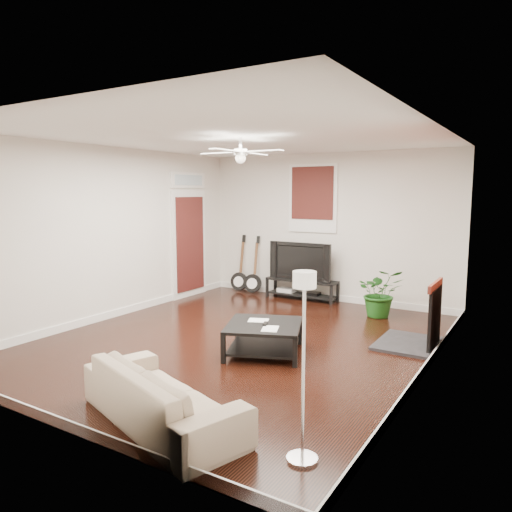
{
  "coord_description": "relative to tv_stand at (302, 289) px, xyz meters",
  "views": [
    {
      "loc": [
        3.59,
        -5.48,
        2.07
      ],
      "look_at": [
        0.0,
        0.4,
        1.15
      ],
      "focal_mm": 33.68,
      "sensor_mm": 36.0,
      "label": 1
    }
  ],
  "objects": [
    {
      "name": "room",
      "position": [
        0.41,
        -2.78,
        1.2
      ],
      "size": [
        5.01,
        6.01,
        2.81
      ],
      "color": "black",
      "rests_on": "ground"
    },
    {
      "name": "brick_accent",
      "position": [
        2.9,
        -1.78,
        1.2
      ],
      "size": [
        0.02,
        2.2,
        2.8
      ],
      "primitive_type": "cube",
      "color": "#A24334",
      "rests_on": "floor"
    },
    {
      "name": "fireplace",
      "position": [
        2.61,
        -1.78,
        0.26
      ],
      "size": [
        0.8,
        1.1,
        0.92
      ],
      "primitive_type": "cube",
      "color": "black",
      "rests_on": "floor"
    },
    {
      "name": "window_back",
      "position": [
        0.11,
        0.19,
        1.75
      ],
      "size": [
        1.0,
        0.06,
        1.3
      ],
      "primitive_type": "cube",
      "color": "#3C1510",
      "rests_on": "wall_back"
    },
    {
      "name": "door_left",
      "position": [
        -2.05,
        -0.88,
        1.05
      ],
      "size": [
        0.08,
        1.0,
        2.5
      ],
      "primitive_type": "cube",
      "color": "white",
      "rests_on": "wall_left"
    },
    {
      "name": "tv_stand",
      "position": [
        0.0,
        0.0,
        0.0
      ],
      "size": [
        1.41,
        0.38,
        0.39
      ],
      "primitive_type": "cube",
      "color": "black",
      "rests_on": "floor"
    },
    {
      "name": "tv",
      "position": [
        0.0,
        0.02,
        0.56
      ],
      "size": [
        1.26,
        0.17,
        0.73
      ],
      "primitive_type": "imported",
      "color": "black",
      "rests_on": "tv_stand"
    },
    {
      "name": "coffee_table",
      "position": [
        0.97,
        -3.1,
        -0.0
      ],
      "size": [
        1.21,
        1.21,
        0.39
      ],
      "primitive_type": "cube",
      "rotation": [
        0.0,
        0.0,
        0.39
      ],
      "color": "black",
      "rests_on": "floor"
    },
    {
      "name": "sofa",
      "position": [
        1.14,
        -5.2,
        0.07
      ],
      "size": [
        1.97,
        1.26,
        0.54
      ],
      "primitive_type": "imported",
      "rotation": [
        0.0,
        0.0,
        2.82
      ],
      "color": "#BFA78F",
      "rests_on": "floor"
    },
    {
      "name": "floor_lamp",
      "position": [
        2.49,
        -5.1,
        0.55
      ],
      "size": [
        0.31,
        0.31,
        1.5
      ],
      "primitive_type": null,
      "rotation": [
        0.0,
        0.0,
        -0.32
      ],
      "color": "silver",
      "rests_on": "floor"
    },
    {
      "name": "potted_plant",
      "position": [
        1.69,
        -0.51,
        0.21
      ],
      "size": [
        0.94,
        0.89,
        0.82
      ],
      "primitive_type": "imported",
      "rotation": [
        0.0,
        0.0,
        0.43
      ],
      "color": "#1A5317",
      "rests_on": "floor"
    },
    {
      "name": "guitar_left",
      "position": [
        -1.43,
        -0.03,
        0.41
      ],
      "size": [
        0.41,
        0.32,
        1.2
      ],
      "primitive_type": null,
      "rotation": [
        0.0,
        0.0,
        0.15
      ],
      "color": "black",
      "rests_on": "floor"
    },
    {
      "name": "guitar_right",
      "position": [
        -1.08,
        -0.06,
        0.41
      ],
      "size": [
        0.43,
        0.35,
        1.2
      ],
      "primitive_type": null,
      "rotation": [
        0.0,
        0.0,
        0.25
      ],
      "color": "black",
      "rests_on": "floor"
    },
    {
      "name": "ceiling_fan",
      "position": [
        0.41,
        -2.78,
        2.4
      ],
      "size": [
        1.24,
        1.24,
        0.32
      ],
      "primitive_type": null,
      "color": "white",
      "rests_on": "ceiling"
    }
  ]
}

